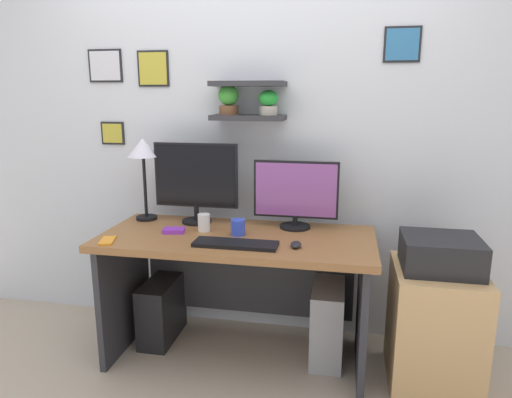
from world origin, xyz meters
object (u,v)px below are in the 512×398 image
printer (441,253)px  computer_tower_left (162,310)px  keyboard (236,244)px  desk_lamp (143,154)px  monitor_left (196,180)px  drawer_cabinet (434,327)px  scissors_tray (174,230)px  desk (239,268)px  computer_mouse (296,245)px  coffee_mug (238,227)px  computer_tower_right (327,322)px  cell_phone (107,241)px  monitor_right (296,194)px  pen_cup (204,222)px

printer → computer_tower_left: size_ratio=0.95×
keyboard → desk_lamp: (-0.67, 0.39, 0.40)m
monitor_left → computer_tower_left: (-0.22, -0.10, -0.82)m
drawer_cabinet → scissors_tray: bearing=179.2°
desk → computer_tower_left: bearing=173.3°
drawer_cabinet → computer_mouse: bearing=-171.9°
keyboard → coffee_mug: coffee_mug is taller
scissors_tray → drawer_cabinet: size_ratio=0.19×
coffee_mug → drawer_cabinet: (1.07, -0.04, -0.47)m
printer → monitor_left: bearing=169.5°
computer_tower_right → printer: bearing=-13.8°
desk_lamp → printer: (1.71, -0.25, -0.43)m
desk_lamp → scissors_tray: bearing=-40.8°
desk → scissors_tray: 0.43m
keyboard → printer: printer is taller
monitor_left → scissors_tray: 0.35m
monitor_left → cell_phone: (-0.35, -0.46, -0.26)m
monitor_right → keyboard: monitor_right is taller
desk → scissors_tray: (-0.36, -0.07, 0.23)m
desk_lamp → computer_mouse: bearing=-20.0°
computer_mouse → desk_lamp: bearing=160.0°
cell_phone → computer_tower_left: cell_phone is taller
monitor_left → computer_tower_left: 0.86m
drawer_cabinet → computer_tower_right: 0.58m
scissors_tray → computer_tower_right: (0.88, 0.12, -0.54)m
printer → computer_tower_left: 1.69m
scissors_tray → printer: printer is taller
keyboard → computer_tower_right: (0.48, 0.28, -0.54)m
monitor_left → scissors_tray: bearing=-104.6°
monitor_right → coffee_mug: monitor_right is taller
monitor_left → scissors_tray: (-0.06, -0.23, -0.25)m
monitor_left → pen_cup: bearing=-60.0°
desk → computer_mouse: 0.46m
computer_tower_right → desk_lamp: bearing=174.2°
pen_cup → desk: bearing=1.7°
keyboard → cell_phone: keyboard is taller
desk → computer_mouse: (0.35, -0.19, 0.23)m
monitor_right → printer: size_ratio=1.30×
monitor_left → computer_tower_right: (0.82, -0.12, -0.79)m
monitor_left → printer: monitor_left is taller
monitor_left → desk_lamp: bearing=-180.0°
monitor_right → printer: 0.84m
coffee_mug → printer: size_ratio=0.24×
keyboard → scissors_tray: size_ratio=3.67×
computer_mouse → scissors_tray: (-0.71, 0.12, -0.00)m
computer_tower_left → computer_tower_right: 1.04m
drawer_cabinet → computer_tower_right: (-0.56, 0.14, -0.10)m
monitor_right → keyboard: bearing=-124.1°
coffee_mug → drawer_cabinet: coffee_mug is taller
printer → computer_tower_right: printer is taller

